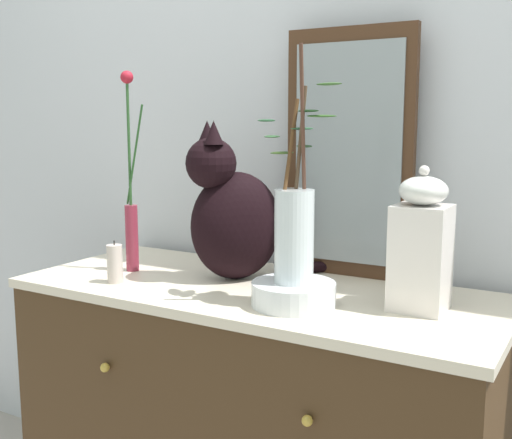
% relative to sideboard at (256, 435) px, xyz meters
% --- Properties ---
extents(wall_back, '(4.40, 0.08, 2.60)m').
position_rel_sideboard_xyz_m(wall_back, '(0.00, 0.34, 0.88)').
color(wall_back, silver).
rests_on(wall_back, ground_plane).
extents(sideboard, '(1.28, 0.55, 0.84)m').
position_rel_sideboard_xyz_m(sideboard, '(0.00, 0.00, 0.00)').
color(sideboard, '#3E2A17').
rests_on(sideboard, ground_plane).
extents(mirror_leaning, '(0.37, 0.03, 0.68)m').
position_rel_sideboard_xyz_m(mirror_leaning, '(0.15, 0.25, 0.76)').
color(mirror_leaning, '#442A19').
rests_on(mirror_leaning, sideboard).
extents(cat_sitting, '(0.37, 0.39, 0.43)m').
position_rel_sideboard_xyz_m(cat_sitting, '(-0.10, 0.04, 0.60)').
color(cat_sitting, black).
rests_on(cat_sitting, sideboard).
extents(vase_slim_green, '(0.07, 0.04, 0.57)m').
position_rel_sideboard_xyz_m(vase_slim_green, '(-0.40, -0.02, 0.60)').
color(vase_slim_green, maroon).
rests_on(vase_slim_green, sideboard).
extents(bowl_porcelain, '(0.20, 0.20, 0.06)m').
position_rel_sideboard_xyz_m(bowl_porcelain, '(0.16, -0.10, 0.45)').
color(bowl_porcelain, silver).
rests_on(bowl_porcelain, sideboard).
extents(vase_glass_clear, '(0.24, 0.13, 0.54)m').
position_rel_sideboard_xyz_m(vase_glass_clear, '(0.16, -0.10, 0.61)').
color(vase_glass_clear, silver).
rests_on(vase_glass_clear, bowl_porcelain).
extents(jar_lidded_porcelain, '(0.12, 0.12, 0.33)m').
position_rel_sideboard_xyz_m(jar_lidded_porcelain, '(0.43, 0.02, 0.57)').
color(jar_lidded_porcelain, silver).
rests_on(jar_lidded_porcelain, sideboard).
extents(candle_pillar, '(0.04, 0.04, 0.12)m').
position_rel_sideboard_xyz_m(candle_pillar, '(-0.35, -0.15, 0.47)').
color(candle_pillar, '#C1B2A9').
rests_on(candle_pillar, sideboard).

